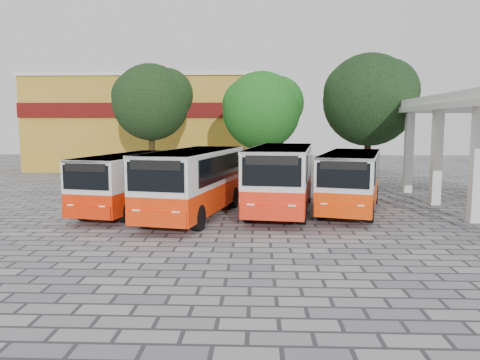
{
  "coord_description": "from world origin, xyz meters",
  "views": [
    {
      "loc": [
        -1.07,
        -17.45,
        3.99
      ],
      "look_at": [
        -1.87,
        3.63,
        1.5
      ],
      "focal_mm": 35.0,
      "sensor_mm": 36.0,
      "label": 1
    }
  ],
  "objects_px": {
    "bus_centre_left": "(194,179)",
    "bus_centre_right": "(281,174)",
    "bus_far_left": "(130,179)",
    "bus_far_right": "(351,177)"
  },
  "relations": [
    {
      "from": "bus_far_left",
      "to": "bus_far_right",
      "type": "xyz_separation_m",
      "value": [
        10.2,
        0.5,
        0.05
      ]
    },
    {
      "from": "bus_far_left",
      "to": "bus_centre_right",
      "type": "height_order",
      "value": "bus_centre_right"
    },
    {
      "from": "bus_centre_left",
      "to": "bus_centre_right",
      "type": "relative_size",
      "value": 0.98
    },
    {
      "from": "bus_far_left",
      "to": "bus_centre_left",
      "type": "bearing_deg",
      "value": -8.36
    },
    {
      "from": "bus_far_left",
      "to": "bus_centre_left",
      "type": "xyz_separation_m",
      "value": [
        3.11,
        -1.14,
        0.15
      ]
    },
    {
      "from": "bus_centre_right",
      "to": "bus_centre_left",
      "type": "bearing_deg",
      "value": -152.06
    },
    {
      "from": "bus_far_left",
      "to": "bus_centre_right",
      "type": "bearing_deg",
      "value": 13.92
    },
    {
      "from": "bus_centre_left",
      "to": "bus_centre_right",
      "type": "bearing_deg",
      "value": 31.66
    },
    {
      "from": "bus_centre_left",
      "to": "bus_far_left",
      "type": "bearing_deg",
      "value": 171.54
    },
    {
      "from": "bus_centre_left",
      "to": "bus_centre_right",
      "type": "height_order",
      "value": "bus_centre_right"
    }
  ]
}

